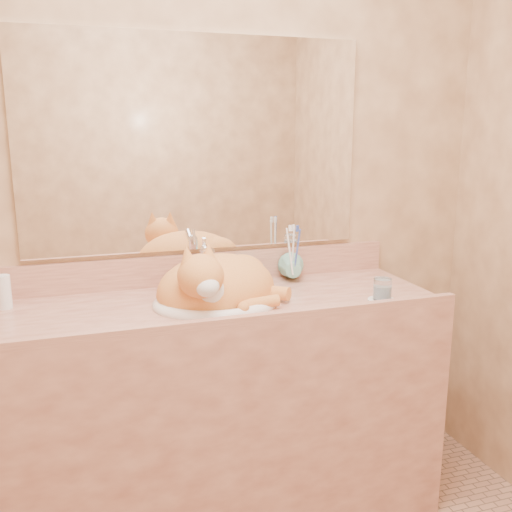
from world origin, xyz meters
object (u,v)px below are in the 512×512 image
object	(u,v)px
toothbrush_cup	(293,272)
water_glass	(382,289)
cat	(216,282)
vanity_counter	(218,411)
sink_basin	(216,285)
soap_dispenser	(254,263)

from	to	relation	value
toothbrush_cup	water_glass	xyz separation A→B (m)	(0.21, -0.32, -0.00)
cat	water_glass	size ratio (longest dim) A/B	5.90
vanity_counter	sink_basin	size ratio (longest dim) A/B	3.64
vanity_counter	toothbrush_cup	distance (m)	0.61
vanity_counter	toothbrush_cup	world-z (taller)	toothbrush_cup
soap_dispenser	cat	bearing A→B (deg)	-142.49
toothbrush_cup	sink_basin	bearing A→B (deg)	-155.97
soap_dispenser	water_glass	xyz separation A→B (m)	(0.37, -0.32, -0.05)
sink_basin	cat	xyz separation A→B (m)	(0.00, 0.00, 0.01)
vanity_counter	sink_basin	distance (m)	0.49
vanity_counter	soap_dispenser	size ratio (longest dim) A/B	8.35
sink_basin	cat	bearing A→B (deg)	89.49
sink_basin	soap_dispenser	xyz separation A→B (m)	(0.19, 0.15, 0.03)
cat	sink_basin	bearing A→B (deg)	-115.49
cat	vanity_counter	bearing A→B (deg)	72.51
vanity_counter	sink_basin	xyz separation A→B (m)	(-0.00, -0.02, 0.49)
vanity_counter	water_glass	size ratio (longest dim) A/B	21.22
sink_basin	water_glass	distance (m)	0.59
vanity_counter	soap_dispenser	distance (m)	0.57
vanity_counter	cat	xyz separation A→B (m)	(-0.00, -0.02, 0.50)
water_glass	soap_dispenser	bearing A→B (deg)	139.49
cat	soap_dispenser	size ratio (longest dim) A/B	2.32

